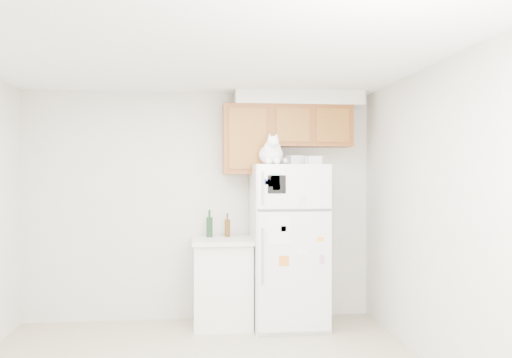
{
  "coord_description": "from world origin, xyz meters",
  "views": [
    {
      "loc": [
        -0.03,
        -4.02,
        1.6
      ],
      "look_at": [
        0.58,
        1.55,
        1.55
      ],
      "focal_mm": 38.0,
      "sensor_mm": 36.0,
      "label": 1
    }
  ],
  "objects": [
    {
      "name": "bottle_amber",
      "position": [
        0.3,
        1.85,
        1.05
      ],
      "size": [
        0.06,
        0.06,
        0.26
      ],
      "primitive_type": null,
      "color": "#593814",
      "rests_on": "base_counter"
    },
    {
      "name": "bottle_green",
      "position": [
        0.1,
        1.84,
        1.07
      ],
      "size": [
        0.07,
        0.07,
        0.29
      ],
      "primitive_type": null,
      "color": "#19381E",
      "rests_on": "base_counter"
    },
    {
      "name": "storage_box_back",
      "position": [
        1.02,
        1.73,
        1.75
      ],
      "size": [
        0.21,
        0.19,
        0.1
      ],
      "primitive_type": "cube",
      "rotation": [
        0.0,
        0.0,
        0.36
      ],
      "color": "white",
      "rests_on": "refrigerator"
    },
    {
      "name": "cat",
      "position": [
        0.73,
        1.47,
        1.82
      ],
      "size": [
        0.3,
        0.44,
        0.31
      ],
      "color": "white",
      "rests_on": "refrigerator"
    },
    {
      "name": "refrigerator",
      "position": [
        0.93,
        1.61,
        0.85
      ],
      "size": [
        0.76,
        0.78,
        1.7
      ],
      "color": "silver",
      "rests_on": "ground_plane"
    },
    {
      "name": "base_counter",
      "position": [
        0.24,
        1.68,
        0.46
      ],
      "size": [
        0.64,
        0.64,
        0.92
      ],
      "color": "white",
      "rests_on": "ground_plane"
    },
    {
      "name": "room_shell",
      "position": [
        0.12,
        0.24,
        1.67
      ],
      "size": [
        3.84,
        4.04,
        2.52
      ],
      "color": "silver",
      "rests_on": "ground_plane"
    },
    {
      "name": "storage_box_front",
      "position": [
        1.19,
        1.57,
        1.74
      ],
      "size": [
        0.17,
        0.14,
        0.09
      ],
      "primitive_type": "cube",
      "rotation": [
        0.0,
        0.0,
        0.23
      ],
      "color": "white",
      "rests_on": "refrigerator"
    }
  ]
}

